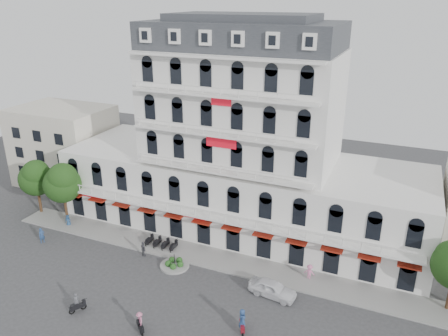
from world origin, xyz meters
TOP-DOWN VIEW (x-y plane):
  - ground at (0.00, 0.00)m, footprint 120.00×120.00m
  - sidewalk at (0.00, 9.00)m, footprint 53.00×4.00m
  - main_building at (0.00, 18.00)m, footprint 45.00×15.00m
  - flank_building_west at (-30.00, 20.00)m, footprint 14.00×10.00m
  - traffic_island at (-3.00, 6.00)m, footprint 3.20×3.20m
  - parked_scooter_row at (-6.35, 8.80)m, footprint 4.40×1.80m
  - tree_west_outer at (-25.95, 9.98)m, footprint 4.50×4.48m
  - tree_west_inner at (-20.95, 9.48)m, footprint 4.76×4.76m
  - parked_car at (8.28, 5.46)m, footprint 4.97×2.49m
  - rider_west at (-7.72, -3.99)m, footprint 1.04×1.54m
  - rider_east at (7.33, -0.32)m, footprint 0.98×1.57m
  - rider_center at (-0.88, -3.88)m, footprint 1.34×1.27m
  - pedestrian_left at (-20.00, 8.56)m, footprint 0.86×0.68m
  - pedestrian_mid at (-7.22, 6.40)m, footprint 1.16×0.98m
  - pedestrian_right at (11.02, 9.50)m, footprint 1.19×0.74m
  - pedestrian_far at (-20.00, 4.13)m, footprint 0.71×0.82m

SIDE VIEW (x-z plane):
  - ground at x=0.00m, z-range 0.00..0.00m
  - parked_scooter_row at x=-6.35m, z-range -0.55..0.55m
  - sidewalk at x=0.00m, z-range 0.00..0.16m
  - traffic_island at x=-3.00m, z-range -0.54..1.06m
  - pedestrian_left at x=-20.00m, z-range 0.00..1.54m
  - parked_car at x=8.28m, z-range 0.00..1.62m
  - rider_west at x=-7.72m, z-range -0.13..1.87m
  - pedestrian_right at x=11.02m, z-range 0.00..1.77m
  - pedestrian_mid at x=-7.22m, z-range 0.00..1.87m
  - pedestrian_far at x=-20.00m, z-range 0.00..1.89m
  - rider_center at x=-0.88m, z-range 0.04..2.09m
  - rider_east at x=7.33m, z-range 0.02..2.35m
  - tree_west_outer at x=-25.95m, z-range 1.47..9.23m
  - tree_west_inner at x=-20.95m, z-range 1.56..9.81m
  - flank_building_west at x=-30.00m, z-range 0.00..12.00m
  - main_building at x=0.00m, z-range -2.94..22.86m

